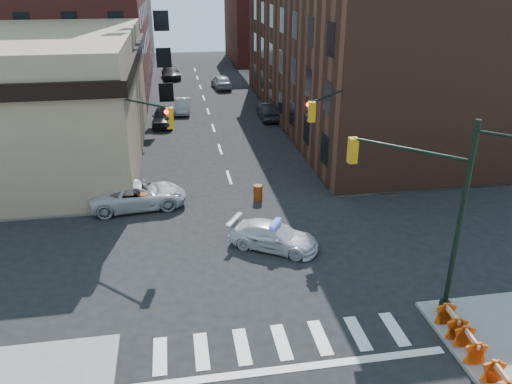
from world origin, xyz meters
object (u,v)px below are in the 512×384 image
object	(u,v)px
parked_car_wnear	(163,117)
barrel_bank	(143,203)
police_car	(273,236)
parked_car_wfar	(183,106)
barricade_se_a	(451,322)
pedestrian_b	(35,190)
barrel_road	(258,193)
parked_car_enear	(269,110)
pedestrian_a	(105,173)
barricade_nw_a	(126,192)
pickup	(138,195)

from	to	relation	value
parked_car_wnear	barrel_bank	distance (m)	18.12
police_car	parked_car_wfar	bearing A→B (deg)	38.55
parked_car_wnear	barricade_se_a	bearing A→B (deg)	-68.05
parked_car_wfar	barricade_se_a	size ratio (longest dim) A/B	3.47
parked_car_wfar	barricade_se_a	world-z (taller)	parked_car_wfar
pedestrian_b	barrel_road	xyz separation A→B (m)	(13.09, -1.37, -0.56)
parked_car_enear	pedestrian_a	distance (m)	20.13
police_car	barricade_se_a	distance (m)	9.30
parked_car_wnear	parked_car_enear	world-z (taller)	parked_car_enear
parked_car_wnear	barrel_road	bearing A→B (deg)	-69.30
parked_car_enear	barrel_road	bearing A→B (deg)	78.19
barrel_road	pedestrian_a	bearing A→B (deg)	160.49
parked_car_wnear	pedestrian_a	bearing A→B (deg)	-101.06
barrel_bank	barricade_nw_a	world-z (taller)	barrel_bank
barricade_se_a	barricade_nw_a	size ratio (longest dim) A/B	1.01
pedestrian_a	barricade_se_a	distance (m)	22.05
barrel_road	barricade_nw_a	world-z (taller)	barricade_nw_a
barrel_bank	pedestrian_b	bearing A→B (deg)	164.30
parked_car_wfar	barricade_se_a	xyz separation A→B (m)	(8.91, -35.36, -0.09)
pedestrian_b	parked_car_wnear	bearing A→B (deg)	42.79
barrel_bank	pedestrian_a	bearing A→B (deg)	123.71
barrel_bank	pickup	bearing A→B (deg)	116.13
barrel_road	barricade_se_a	size ratio (longest dim) A/B	0.80
parked_car_wnear	barrel_road	distance (m)	18.58
parked_car_wfar	barrel_road	bearing A→B (deg)	-76.00
parked_car_wnear	parked_car_wfar	distance (m)	4.65
police_car	parked_car_wnear	size ratio (longest dim) A/B	0.99
barrel_bank	barrel_road	bearing A→B (deg)	3.36
parked_car_wnear	pedestrian_a	distance (m)	14.83
parked_car_enear	barricade_se_a	bearing A→B (deg)	92.77
barricade_se_a	barricade_nw_a	world-z (taller)	barricade_se_a
police_car	parked_car_wfar	xyz separation A→B (m)	(-3.59, 27.73, 0.03)
pickup	parked_car_wfar	world-z (taller)	pickup
pedestrian_b	parked_car_enear	bearing A→B (deg)	21.45
pedestrian_b	barricade_nw_a	bearing A→B (deg)	-24.14
barricade_nw_a	barrel_road	bearing A→B (deg)	-5.16
barrel_road	parked_car_enear	bearing A→B (deg)	77.06
pickup	parked_car_enear	xyz separation A→B (m)	(11.30, 18.04, 0.03)
parked_car_wfar	pedestrian_a	distance (m)	19.42
parked_car_wfar	barrel_bank	world-z (taller)	parked_car_wfar
pickup	barrel_road	size ratio (longest dim) A/B	5.69
barrel_bank	parked_car_wfar	bearing A→B (deg)	82.34
barricade_nw_a	barricade_se_a	bearing A→B (deg)	-44.62
parked_car_wfar	barricade_nw_a	xyz separation A→B (m)	(-4.12, -20.67, -0.09)
parked_car_wfar	barrel_road	world-z (taller)	parked_car_wfar
police_car	pedestrian_a	world-z (taller)	pedestrian_a
barrel_bank	barricade_se_a	distance (m)	17.66
parked_car_wfar	police_car	bearing A→B (deg)	-78.48
parked_car_wfar	barrel_bank	size ratio (longest dim) A/B	3.88
pickup	barrel_bank	bearing A→B (deg)	-160.09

